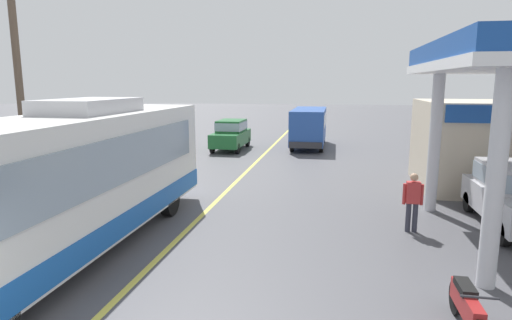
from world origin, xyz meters
TOP-DOWN VIEW (x-y plane):
  - ground at (0.00, 20.00)m, footprint 120.00×120.00m
  - lane_divider_stripe at (0.00, 15.00)m, footprint 0.16×50.00m
  - coach_bus_main at (-2.09, 5.37)m, footprint 2.60×11.04m
  - minibus_opposing_lane at (2.34, 24.11)m, footprint 2.04×6.13m
  - motorcycle_parked_forecourt at (6.24, 3.50)m, footprint 0.55×1.80m
  - pedestrian_near_pump at (6.17, 8.45)m, footprint 0.55×0.22m
  - car_trailing_behind_bus at (-2.32, 22.15)m, footprint 1.70×4.20m
  - utility_pole_roadside at (-6.33, 9.20)m, footprint 1.80×0.24m

SIDE VIEW (x-z plane):
  - ground at x=0.00m, z-range 0.00..0.00m
  - lane_divider_stripe at x=0.00m, z-range 0.00..0.01m
  - motorcycle_parked_forecourt at x=6.24m, z-range -0.02..0.90m
  - pedestrian_near_pump at x=6.17m, z-range 0.10..1.76m
  - car_trailing_behind_bus at x=-2.32m, z-range 0.10..1.92m
  - minibus_opposing_lane at x=2.34m, z-range 0.25..2.69m
  - coach_bus_main at x=-2.09m, z-range -0.12..3.56m
  - utility_pole_roadside at x=-6.33m, z-range 0.18..8.18m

